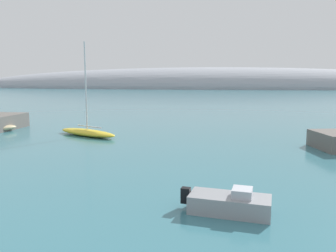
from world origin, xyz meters
TOP-DOWN VIEW (x-y plane):
  - distant_ridge at (-4.31, 223.12)m, footprint 329.64×63.98m
  - sailboat_yellow_near_shore at (-8.39, 36.66)m, footprint 8.23×5.39m
  - motorboat_grey_alongside_breakwater at (6.60, 17.09)m, footprint 4.31×2.19m

SIDE VIEW (x-z plane):
  - distant_ridge at x=-4.31m, z-range -13.13..13.13m
  - sailboat_yellow_near_shore at x=-8.39m, z-range -4.61..5.52m
  - motorboat_grey_alongside_breakwater at x=6.60m, z-range -0.16..1.09m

